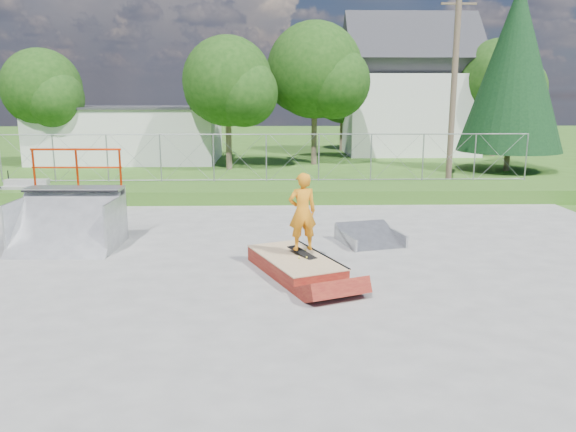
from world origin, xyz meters
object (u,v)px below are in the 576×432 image
object	(u,v)px
grind_box	(295,265)
skater	(302,215)
flat_bank_ramp	(370,236)
quarter_pipe	(65,202)

from	to	relation	value
grind_box	skater	size ratio (longest dim) A/B	1.71
flat_bank_ramp	skater	distance (m)	3.06
flat_bank_ramp	grind_box	bearing A→B (deg)	-145.22
quarter_pipe	flat_bank_ramp	xyz separation A→B (m)	(7.48, 0.32, -0.98)
skater	grind_box	bearing A→B (deg)	22.65
grind_box	skater	distance (m)	1.07
grind_box	skater	world-z (taller)	skater
grind_box	quarter_pipe	distance (m)	5.92
quarter_pipe	skater	xyz separation A→B (m)	(5.64, -1.90, 0.05)
grind_box	quarter_pipe	xyz separation A→B (m)	(-5.48, 2.01, 1.01)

